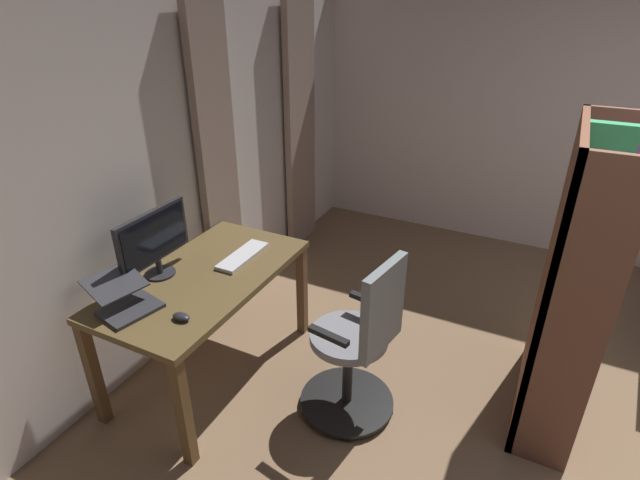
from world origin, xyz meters
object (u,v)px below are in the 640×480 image
desk (205,289)px  laptop (125,300)px  computer_keyboard (243,256)px  office_chair (359,347)px  computer_monitor (154,239)px  bookshelf (565,278)px  computer_mouse (181,317)px

desk → laptop: 0.50m
desk → laptop: laptop is taller
computer_keyboard → laptop: size_ratio=1.05×
office_chair → computer_keyboard: 0.94m
office_chair → laptop: 1.28m
desk → computer_monitor: bearing=-66.3°
desk → bookshelf: 2.03m
office_chair → computer_keyboard: office_chair is taller
bookshelf → laptop: bearing=-62.0°
computer_mouse → bookshelf: bookshelf is taller
office_chair → laptop: office_chair is taller
computer_monitor → computer_mouse: size_ratio=5.25×
desk → computer_mouse: (0.40, 0.18, 0.11)m
laptop → computer_mouse: bearing=111.1°
computer_monitor → laptop: size_ratio=1.35×
desk → computer_monitor: (0.11, -0.24, 0.33)m
computer_monitor → laptop: (0.35, 0.09, -0.18)m
computer_monitor → office_chair: bearing=99.1°
laptop → computer_mouse: (-0.05, 0.33, -0.04)m
desk → laptop: bearing=-18.9°
laptop → computer_mouse: 0.34m
desk → computer_mouse: computer_mouse is taller
office_chair → bookshelf: bearing=-49.8°
computer_keyboard → computer_monitor: bearing=-40.3°
computer_keyboard → laptop: laptop is taller
computer_keyboard → bookshelf: size_ratio=0.24×
desk → computer_keyboard: bearing=162.8°
computer_keyboard → bookshelf: 1.86m
office_chair → computer_keyboard: bearing=87.2°
desk → office_chair: office_chair is taller
computer_keyboard → computer_mouse: size_ratio=4.10×
desk → bookshelf: bookshelf is taller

